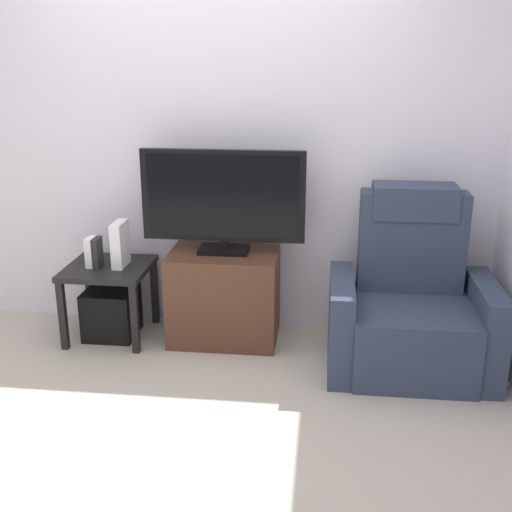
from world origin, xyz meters
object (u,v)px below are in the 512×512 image
at_px(subwoofer_box, 112,312).
at_px(game_console, 120,244).
at_px(book_leftmost, 91,252).
at_px(side_table, 109,277).
at_px(recliner_armchair, 411,307).
at_px(tv_stand, 224,296).
at_px(book_middle, 98,252).
at_px(television, 223,199).

xyz_separation_m(subwoofer_box, game_console, (0.09, 0.01, 0.48)).
bearing_deg(book_leftmost, side_table, 11.31).
relative_size(subwoofer_box, book_leftmost, 1.69).
xyz_separation_m(recliner_armchair, subwoofer_box, (-1.95, 0.19, -0.21)).
xyz_separation_m(tv_stand, recliner_armchair, (1.18, -0.22, 0.07)).
bearing_deg(subwoofer_box, side_table, 45.00).
distance_m(recliner_armchair, side_table, 1.96).
relative_size(side_table, subwoofer_box, 1.64).
relative_size(recliner_armchair, book_leftmost, 5.55).
distance_m(book_middle, game_console, 0.16).
height_order(television, book_middle, television).
xyz_separation_m(television, subwoofer_box, (-0.77, -0.06, -0.79)).
relative_size(book_middle, game_console, 0.66).
bearing_deg(television, book_middle, -174.78).
distance_m(recliner_armchair, book_leftmost, 2.07).
bearing_deg(book_middle, television, 5.22).
xyz_separation_m(television, game_console, (-0.68, -0.05, -0.31)).
bearing_deg(side_table, book_middle, -160.22).
bearing_deg(book_leftmost, recliner_armchair, -4.63).
relative_size(book_leftmost, game_console, 0.66).
bearing_deg(recliner_armchair, subwoofer_box, 171.74).
relative_size(television, recliner_armchair, 0.97).
height_order(recliner_armchair, game_console, recliner_armchair).
xyz_separation_m(subwoofer_box, book_middle, (-0.06, -0.02, 0.43)).
relative_size(recliner_armchair, game_console, 3.64).
xyz_separation_m(tv_stand, subwoofer_box, (-0.77, -0.04, -0.14)).
bearing_deg(side_table, book_leftmost, -168.69).
xyz_separation_m(television, side_table, (-0.77, -0.06, -0.54)).
relative_size(tv_stand, recliner_armchair, 0.65).
relative_size(recliner_armchair, subwoofer_box, 3.28).
bearing_deg(tv_stand, subwoofer_box, -177.28).
bearing_deg(television, book_leftmost, -175.04).
relative_size(television, book_leftmost, 5.36).
distance_m(side_table, book_leftmost, 0.21).
bearing_deg(tv_stand, book_middle, -176.08).
xyz_separation_m(tv_stand, game_console, (-0.68, -0.03, 0.34)).
bearing_deg(side_table, subwoofer_box, -135.00).
distance_m(tv_stand, subwoofer_box, 0.78).
relative_size(tv_stand, book_leftmost, 3.62).
distance_m(tv_stand, book_middle, 0.88).
bearing_deg(tv_stand, book_leftmost, -176.28).
bearing_deg(book_middle, recliner_armchair, -4.73).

